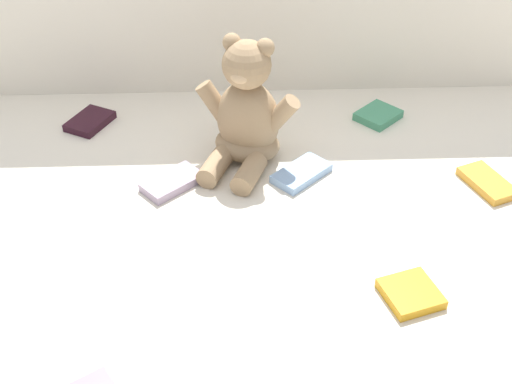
% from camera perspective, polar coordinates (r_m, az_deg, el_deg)
% --- Properties ---
extents(ground_plane, '(3.20, 3.20, 0.00)m').
position_cam_1_polar(ground_plane, '(1.42, -0.03, -0.72)').
color(ground_plane, silver).
extents(teddy_bear, '(0.23, 0.24, 0.28)m').
position_cam_1_polar(teddy_bear, '(1.49, -0.80, 6.27)').
color(teddy_bear, '#9E7F5B').
rests_on(teddy_bear, ground_plane).
extents(book_case_1, '(0.11, 0.12, 0.02)m').
position_cam_1_polar(book_case_1, '(1.24, 12.64, -8.18)').
color(book_case_1, orange).
rests_on(book_case_1, ground_plane).
extents(book_case_2, '(0.14, 0.14, 0.02)m').
position_cam_1_polar(book_case_2, '(1.49, 3.77, 1.56)').
color(book_case_2, '#84A9D4').
rests_on(book_case_2, ground_plane).
extents(book_case_3, '(0.13, 0.13, 0.02)m').
position_cam_1_polar(book_case_3, '(1.71, 10.04, 6.25)').
color(book_case_3, '#408E67').
rests_on(book_case_3, ground_plane).
extents(book_case_4, '(0.14, 0.13, 0.02)m').
position_cam_1_polar(book_case_4, '(1.47, -6.91, 0.79)').
color(book_case_4, '#9F8BA2').
rests_on(book_case_4, ground_plane).
extents(book_case_5, '(0.11, 0.14, 0.02)m').
position_cam_1_polar(book_case_5, '(1.54, 18.54, 0.73)').
color(book_case_5, orange).
rests_on(book_case_5, ground_plane).
extents(book_case_6, '(0.12, 0.13, 0.02)m').
position_cam_1_polar(book_case_6, '(1.71, -13.54, 5.69)').
color(book_case_6, black).
rests_on(book_case_6, ground_plane).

